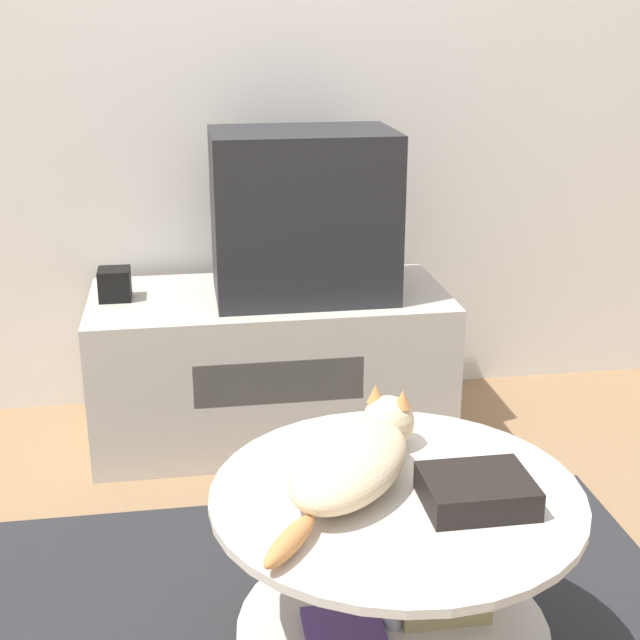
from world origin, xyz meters
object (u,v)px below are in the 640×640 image
cat (353,459)px  speaker (115,284)px  tv (303,215)px  dvd_box (477,491)px

cat → speaker: bearing=58.0°
tv → cat: 1.22m
dvd_box → cat: cat is taller
tv → cat: size_ratio=1.12×
dvd_box → speaker: bearing=118.8°
tv → cat: tv is taller
speaker → dvd_box: speaker is taller
speaker → cat: cat is taller
tv → dvd_box: tv is taller
cat → dvd_box: bearing=-82.0°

